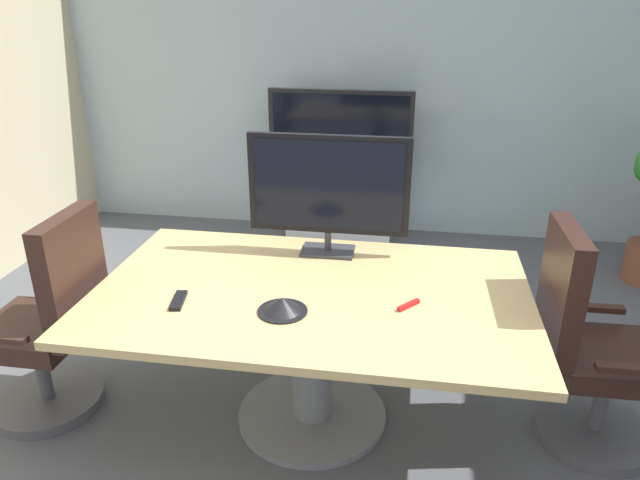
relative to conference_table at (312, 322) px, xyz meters
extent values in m
plane|color=#515459|center=(0.08, -0.06, -0.56)|extent=(6.61, 6.61, 0.00)
cube|color=#9EB2B7|center=(0.08, 2.75, 0.79)|extent=(5.53, 0.10, 2.70)
cube|color=tan|center=(0.00, 0.00, 0.15)|extent=(2.04, 1.24, 0.04)
cylinder|color=slate|center=(0.00, 0.00, -0.22)|extent=(0.20, 0.20, 0.70)
cylinder|color=slate|center=(0.00, 0.00, -0.55)|extent=(0.76, 0.76, 0.03)
cylinder|color=#4C4C51|center=(-1.40, -0.14, -0.53)|extent=(0.56, 0.56, 0.06)
cylinder|color=#4C4C51|center=(-1.40, -0.14, -0.32)|extent=(0.07, 0.07, 0.36)
cube|color=black|center=(-1.40, -0.14, -0.10)|extent=(0.48, 0.48, 0.10)
cube|color=black|center=(-1.13, -0.13, 0.23)|extent=(0.09, 0.46, 0.60)
cube|color=black|center=(-1.38, 0.12, 0.02)|extent=(0.28, 0.05, 0.03)
cylinder|color=#4C4C51|center=(1.40, 0.07, -0.53)|extent=(0.56, 0.56, 0.06)
cylinder|color=#4C4C51|center=(1.40, 0.07, -0.32)|extent=(0.07, 0.07, 0.36)
cube|color=black|center=(1.40, 0.07, -0.10)|extent=(0.49, 0.49, 0.10)
cube|color=black|center=(1.13, 0.07, 0.23)|extent=(0.10, 0.46, 0.60)
cube|color=black|center=(1.38, -0.19, 0.02)|extent=(0.28, 0.06, 0.03)
cube|color=black|center=(1.37, 0.33, 0.02)|extent=(0.28, 0.06, 0.03)
cube|color=#333338|center=(0.01, 0.44, 0.18)|extent=(0.28, 0.18, 0.02)
cylinder|color=#333338|center=(0.01, 0.44, 0.24)|extent=(0.04, 0.04, 0.10)
cube|color=black|center=(0.01, 0.45, 0.55)|extent=(0.84, 0.04, 0.52)
cube|color=black|center=(0.01, 0.43, 0.55)|extent=(0.77, 0.01, 0.47)
cube|color=#B7BABC|center=(-0.18, 2.40, -0.29)|extent=(0.90, 0.36, 0.55)
cube|color=black|center=(-0.18, 2.38, 0.37)|extent=(1.20, 0.06, 0.76)
cube|color=black|center=(-0.18, 2.34, 0.37)|extent=(1.12, 0.01, 0.69)
cone|color=black|center=(-0.09, -0.22, 0.21)|extent=(0.19, 0.19, 0.07)
cylinder|color=black|center=(-0.09, -0.22, 0.18)|extent=(0.22, 0.22, 0.01)
cube|color=black|center=(-0.57, -0.22, 0.18)|extent=(0.08, 0.18, 0.02)
cube|color=red|center=(0.45, -0.09, 0.18)|extent=(0.10, 0.11, 0.02)
camera|label=1|loc=(0.43, -2.40, 1.46)|focal=32.79mm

